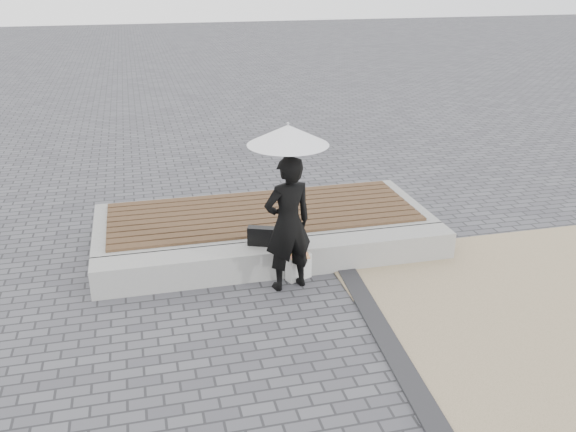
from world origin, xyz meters
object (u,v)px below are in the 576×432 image
Objects in this scene: canvas_tote at (298,267)px; seating_ledge at (281,259)px; parasol at (288,135)px; woman at (288,224)px; handbag at (261,236)px.

seating_ledge is at bearing 102.97° from canvas_tote.
seating_ledge is at bearing 89.24° from parasol.
woman is 4.88× the size of handbag.
seating_ledge is 1.90m from parasol.
woman is at bearing -42.01° from handbag.
woman is at bearing -159.16° from canvas_tote.
parasol is (-0.01, -0.43, 1.85)m from seating_ledge.
parasol reaches higher than canvas_tote.
handbag reaches higher than canvas_tote.
woman is 1.41× the size of parasol.
canvas_tote is (0.19, 0.18, -0.72)m from woman.
woman is 5.03× the size of canvas_tote.
parasol is 3.47× the size of handbag.
parasol is 1.89m from canvas_tote.
parasol is at bearing 166.12° from woman.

